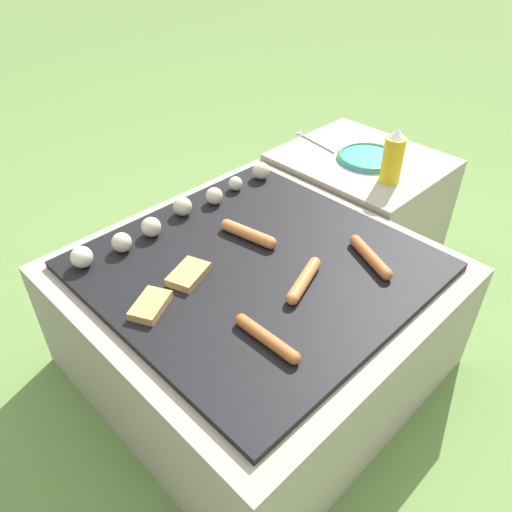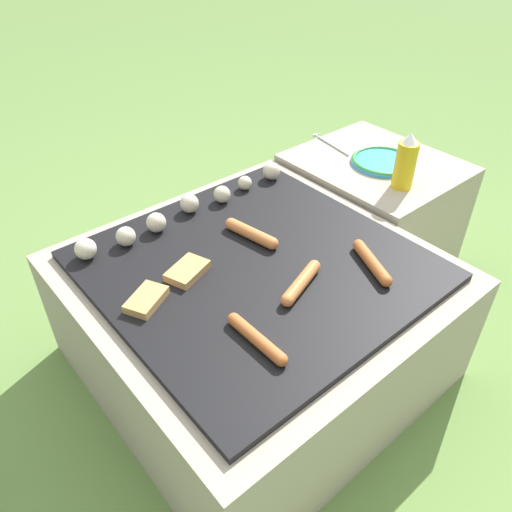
{
  "view_description": "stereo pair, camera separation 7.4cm",
  "coord_description": "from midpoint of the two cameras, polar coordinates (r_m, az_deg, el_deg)",
  "views": [
    {
      "loc": [
        -0.67,
        -0.68,
        1.11
      ],
      "look_at": [
        0.0,
        0.0,
        0.38
      ],
      "focal_mm": 35.0,
      "sensor_mm": 36.0,
      "label": 1
    },
    {
      "loc": [
        -0.62,
        -0.73,
        1.11
      ],
      "look_at": [
        0.0,
        0.0,
        0.38
      ],
      "focal_mm": 35.0,
      "sensor_mm": 36.0,
      "label": 2
    }
  ],
  "objects": [
    {
      "name": "condiment_bottle",
      "position": [
        1.56,
        18.18,
        10.08
      ],
      "size": [
        0.06,
        0.06,
        0.17
      ],
      "color": "gold",
      "rests_on": "side_ledge"
    },
    {
      "name": "bread_slice_right",
      "position": [
        1.18,
        -6.06,
        -1.74
      ],
      "size": [
        0.12,
        0.1,
        0.02
      ],
      "color": "tan",
      "rests_on": "grill"
    },
    {
      "name": "side_ledge",
      "position": [
        1.81,
        14.05,
        5.32
      ],
      "size": [
        0.45,
        0.51,
        0.36
      ],
      "color": "#A89E8C",
      "rests_on": "ground_plane"
    },
    {
      "name": "sausage_front_right",
      "position": [
        1.23,
        14.78,
        -0.73
      ],
      "size": [
        0.09,
        0.16,
        0.03
      ],
      "color": "#B7602D",
      "rests_on": "grill"
    },
    {
      "name": "sausage_mid_right",
      "position": [
        1.14,
        7.06,
        -3.07
      ],
      "size": [
        0.16,
        0.08,
        0.03
      ],
      "color": "#C6753D",
      "rests_on": "grill"
    },
    {
      "name": "grill",
      "position": [
        1.34,
        1.61,
        -6.91
      ],
      "size": [
        0.83,
        0.83,
        0.36
      ],
      "color": "#A89E8C",
      "rests_on": "ground_plane"
    },
    {
      "name": "ground_plane",
      "position": [
        1.47,
        1.49,
        -11.87
      ],
      "size": [
        14.0,
        14.0,
        0.0
      ],
      "primitive_type": "plane",
      "color": "#608442"
    },
    {
      "name": "sausage_back_right",
      "position": [
        1.01,
        2.19,
        -9.46
      ],
      "size": [
        0.03,
        0.17,
        0.03
      ],
      "color": "#B7602D",
      "rests_on": "grill"
    },
    {
      "name": "mushroom_row",
      "position": [
        1.38,
        -6.53,
        5.42
      ],
      "size": [
        0.67,
        0.08,
        0.05
      ],
      "color": "beige",
      "rests_on": "grill"
    },
    {
      "name": "fork_utensil",
      "position": [
        1.81,
        9.54,
        12.56
      ],
      "size": [
        0.05,
        0.19,
        0.01
      ],
      "color": "silver",
      "rests_on": "side_ledge"
    },
    {
      "name": "sausage_front_center",
      "position": [
        1.29,
        1.1,
        2.57
      ],
      "size": [
        0.06,
        0.17,
        0.03
      ],
      "color": "#C6753D",
      "rests_on": "grill"
    },
    {
      "name": "plate_colorful",
      "position": [
        1.71,
        15.53,
        10.36
      ],
      "size": [
        0.21,
        0.21,
        0.02
      ],
      "color": "#338CCC",
      "rests_on": "side_ledge"
    },
    {
      "name": "bread_slice_left",
      "position": [
        1.12,
        -10.55,
        -4.97
      ],
      "size": [
        0.11,
        0.1,
        0.02
      ],
      "color": "tan",
      "rests_on": "grill"
    }
  ]
}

